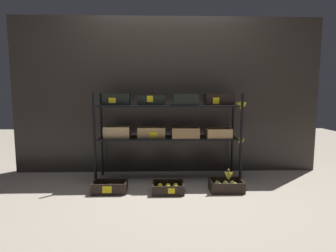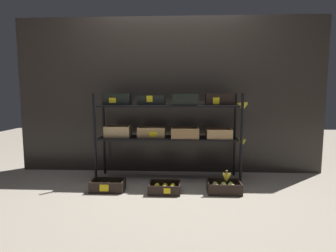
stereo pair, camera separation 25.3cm
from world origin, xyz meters
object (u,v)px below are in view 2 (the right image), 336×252
banana_bunch_loose (227,177)px  crate_ground_lemon (165,188)px  crate_ground_pear (224,188)px  display_rack (169,121)px  crate_ground_apple_green (108,186)px

banana_bunch_loose → crate_ground_lemon: bearing=-177.1°
crate_ground_lemon → crate_ground_pear: crate_ground_pear is taller
display_rack → crate_ground_apple_green: display_rack is taller
crate_ground_pear → crate_ground_apple_green: bearing=-179.6°
display_rack → crate_ground_pear: display_rack is taller
crate_ground_apple_green → crate_ground_lemon: size_ratio=1.08×
banana_bunch_loose → crate_ground_apple_green: bearing=-179.5°
crate_ground_lemon → banana_bunch_loose: size_ratio=2.78×
crate_ground_pear → banana_bunch_loose: bearing=3.7°
crate_ground_lemon → banana_bunch_loose: banana_bunch_loose is taller
display_rack → banana_bunch_loose: (0.65, -0.44, -0.57)m
crate_ground_pear → crate_ground_lemon: bearing=-177.1°
crate_ground_apple_green → crate_ground_lemon: crate_ground_apple_green is taller
display_rack → crate_ground_apple_green: (-0.66, -0.45, -0.69)m
crate_ground_lemon → crate_ground_apple_green: bearing=177.8°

